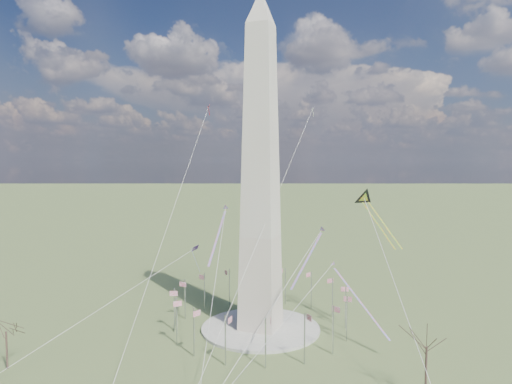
% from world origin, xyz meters
% --- Properties ---
extents(ground, '(2000.00, 2000.00, 0.00)m').
position_xyz_m(ground, '(0.00, 0.00, 0.00)').
color(ground, '#4F6532').
rests_on(ground, ground).
extents(plaza, '(36.00, 36.00, 0.80)m').
position_xyz_m(plaza, '(0.00, 0.00, 0.40)').
color(plaza, '#B3B0A4').
rests_on(plaza, ground).
extents(washington_monument, '(15.56, 15.56, 100.00)m').
position_xyz_m(washington_monument, '(0.00, 0.00, 47.95)').
color(washington_monument, beige).
rests_on(washington_monument, plaza).
extents(flagpole_ring, '(54.40, 54.40, 13.00)m').
position_xyz_m(flagpole_ring, '(-0.00, -0.00, 7.27)').
color(flagpole_ring, '#B3B5BA').
rests_on(flagpole_ring, ground).
extents(tree_near, '(10.00, 10.00, 17.50)m').
position_xyz_m(tree_near, '(47.07, -25.96, 12.48)').
color(tree_near, '#4F3830').
rests_on(tree_near, ground).
extents(tree_far, '(8.04, 8.04, 14.07)m').
position_xyz_m(tree_far, '(-49.76, -46.49, 10.03)').
color(tree_far, '#4F3830').
rests_on(tree_far, ground).
extents(kite_delta_black, '(16.01, 17.67, 16.03)m').
position_xyz_m(kite_delta_black, '(29.05, 14.88, 38.89)').
color(kite_delta_black, black).
rests_on(kite_delta_black, ground).
extents(kite_diamond_purple, '(2.34, 3.14, 9.17)m').
position_xyz_m(kite_diamond_purple, '(-22.78, 1.29, 22.26)').
color(kite_diamond_purple, '#361562').
rests_on(kite_diamond_purple, ground).
extents(kite_streamer_left, '(4.81, 19.17, 13.26)m').
position_xyz_m(kite_streamer_left, '(18.17, -10.54, 27.65)').
color(kite_streamer_left, red).
rests_on(kite_streamer_left, ground).
extents(kite_streamer_mid, '(5.30, 20.51, 14.21)m').
position_xyz_m(kite_streamer_mid, '(-8.55, -10.36, 32.35)').
color(kite_streamer_mid, red).
rests_on(kite_streamer_mid, ground).
extents(kite_streamer_right, '(19.35, 16.81, 16.65)m').
position_xyz_m(kite_streamer_right, '(26.45, 2.92, 14.65)').
color(kite_streamer_right, red).
rests_on(kite_streamer_right, ground).
extents(kite_small_red, '(1.36, 1.51, 4.14)m').
position_xyz_m(kite_small_red, '(-33.48, 33.49, 71.80)').
color(kite_small_red, red).
rests_on(kite_small_red, ground).
extents(kite_small_white, '(1.17, 1.48, 3.85)m').
position_xyz_m(kite_small_white, '(4.19, 48.50, 71.21)').
color(kite_small_white, white).
rests_on(kite_small_white, ground).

